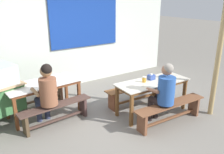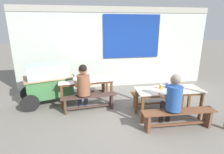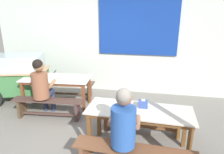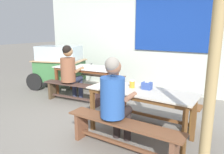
# 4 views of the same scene
# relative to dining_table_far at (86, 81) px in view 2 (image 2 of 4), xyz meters

# --- Properties ---
(ground_plane) EXTENTS (40.00, 40.00, 0.00)m
(ground_plane) POSITION_rel_dining_table_far_xyz_m (1.14, -1.03, -0.66)
(ground_plane) COLOR gray
(backdrop_wall) EXTENTS (7.02, 0.23, 2.86)m
(backdrop_wall) POSITION_rel_dining_table_far_xyz_m (1.16, 1.38, 0.85)
(backdrop_wall) COLOR silver
(backdrop_wall) RESTS_ON ground_plane
(dining_table_far) EXTENTS (1.62, 0.85, 0.73)m
(dining_table_far) POSITION_rel_dining_table_far_xyz_m (0.00, 0.00, 0.00)
(dining_table_far) COLOR silver
(dining_table_far) RESTS_ON ground_plane
(dining_table_near) EXTENTS (1.66, 0.69, 0.73)m
(dining_table_near) POSITION_rel_dining_table_far_xyz_m (1.99, -1.23, -0.00)
(dining_table_near) COLOR beige
(dining_table_near) RESTS_ON ground_plane
(bench_far_back) EXTENTS (1.54, 0.45, 0.43)m
(bench_far_back) POSITION_rel_dining_table_far_xyz_m (-0.05, 0.56, -0.37)
(bench_far_back) COLOR brown
(bench_far_back) RESTS_ON ground_plane
(bench_far_front) EXTENTS (1.51, 0.39, 0.43)m
(bench_far_front) POSITION_rel_dining_table_far_xyz_m (0.05, -0.56, -0.36)
(bench_far_front) COLOR #4A342D
(bench_far_front) RESTS_ON ground_plane
(bench_near_back) EXTENTS (1.59, 0.37, 0.43)m
(bench_near_back) POSITION_rel_dining_table_far_xyz_m (2.01, -0.67, -0.37)
(bench_near_back) COLOR brown
(bench_near_back) RESTS_ON ground_plane
(bench_near_front) EXTENTS (1.68, 0.35, 0.43)m
(bench_near_front) POSITION_rel_dining_table_far_xyz_m (1.97, -1.80, -0.36)
(bench_near_front) COLOR brown
(bench_near_front) RESTS_ON ground_plane
(food_cart) EXTENTS (1.80, 1.23, 1.19)m
(food_cart) POSITION_rel_dining_table_far_xyz_m (-1.08, 0.17, 0.02)
(food_cart) COLOR #3E7942
(food_cart) RESTS_ON ground_plane
(person_left_back_turned) EXTENTS (0.47, 0.58, 1.30)m
(person_left_back_turned) POSITION_rel_dining_table_far_xyz_m (-0.08, -0.51, 0.08)
(person_left_back_turned) COLOR #2E3450
(person_left_back_turned) RESTS_ON ground_plane
(person_near_front) EXTENTS (0.45, 0.53, 1.29)m
(person_near_front) POSITION_rel_dining_table_far_xyz_m (1.82, -1.74, 0.08)
(person_near_front) COLOR #2A2221
(person_near_front) RESTS_ON ground_plane
(tissue_box) EXTENTS (0.15, 0.12, 0.13)m
(tissue_box) POSITION_rel_dining_table_far_xyz_m (2.04, -1.13, 0.13)
(tissue_box) COLOR #354E9A
(tissue_box) RESTS_ON dining_table_near
(condiment_jar) EXTENTS (0.08, 0.08, 0.12)m
(condiment_jar) POSITION_rel_dining_table_far_xyz_m (1.81, -1.17, 0.14)
(condiment_jar) COLOR gold
(condiment_jar) RESTS_ON dining_table_near
(soup_bowl) EXTENTS (0.14, 0.14, 0.04)m
(soup_bowl) POSITION_rel_dining_table_far_xyz_m (0.15, -0.05, 0.10)
(soup_bowl) COLOR silver
(soup_bowl) RESTS_ON dining_table_far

